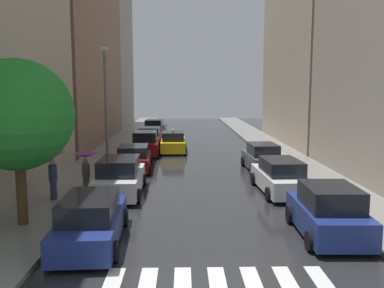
# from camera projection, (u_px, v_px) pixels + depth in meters

# --- Properties ---
(ground_plane) EXTENTS (28.00, 72.00, 0.04)m
(ground_plane) POSITION_uv_depth(u_px,v_px,m) (194.00, 152.00, 32.59)
(ground_plane) COLOR #262629
(sidewalk_left) EXTENTS (3.00, 72.00, 0.15)m
(sidewalk_left) POSITION_uv_depth(u_px,v_px,m) (112.00, 151.00, 32.43)
(sidewalk_left) COLOR gray
(sidewalk_left) RESTS_ON ground
(sidewalk_right) EXTENTS (3.00, 72.00, 0.15)m
(sidewalk_right) POSITION_uv_depth(u_px,v_px,m) (276.00, 150.00, 32.71)
(sidewalk_right) COLOR gray
(sidewalk_right) RESTS_ON ground
(crosswalk_stripes) EXTENTS (5.85, 2.20, 0.01)m
(crosswalk_stripes) POSITION_uv_depth(u_px,v_px,m) (218.00, 286.00, 10.36)
(crosswalk_stripes) COLOR silver
(crosswalk_stripes) RESTS_ON ground
(building_left_mid) EXTENTS (6.00, 19.73, 22.19)m
(building_left_mid) POSITION_uv_depth(u_px,v_px,m) (68.00, 18.00, 36.30)
(building_left_mid) COLOR #8C6B56
(building_left_mid) RESTS_ON ground
(building_left_far) EXTENTS (6.00, 12.16, 21.49)m
(building_left_far) POSITION_uv_depth(u_px,v_px,m) (104.00, 43.00, 52.44)
(building_left_far) COLOR #9E9384
(building_left_far) RESTS_ON ground
(building_right_mid) EXTENTS (6.00, 16.97, 23.91)m
(building_right_mid) POSITION_uv_depth(u_px,v_px,m) (317.00, 9.00, 36.42)
(building_right_mid) COLOR #B2A38C
(building_right_mid) RESTS_ON ground
(parked_car_left_nearest) EXTENTS (2.21, 4.86, 1.61)m
(parked_car_left_nearest) POSITION_uv_depth(u_px,v_px,m) (91.00, 221.00, 13.12)
(parked_car_left_nearest) COLOR navy
(parked_car_left_nearest) RESTS_ON ground
(parked_car_left_second) EXTENTS (2.21, 4.80, 1.77)m
(parked_car_left_second) POSITION_uv_depth(u_px,v_px,m) (120.00, 177.00, 19.22)
(parked_car_left_second) COLOR silver
(parked_car_left_second) RESTS_ON ground
(parked_car_left_third) EXTENTS (2.30, 4.33, 1.55)m
(parked_car_left_third) POSITION_uv_depth(u_px,v_px,m) (134.00, 159.00, 24.90)
(parked_car_left_third) COLOR maroon
(parked_car_left_third) RESTS_ON ground
(parked_car_left_fourth) EXTENTS (2.23, 4.73, 1.79)m
(parked_car_left_fourth) POSITION_uv_depth(u_px,v_px,m) (146.00, 144.00, 30.81)
(parked_car_left_fourth) COLOR maroon
(parked_car_left_fourth) RESTS_ON ground
(parked_car_left_fifth) EXTENTS (2.28, 4.43, 1.58)m
(parked_car_left_fifth) POSITION_uv_depth(u_px,v_px,m) (150.00, 137.00, 36.26)
(parked_car_left_fifth) COLOR maroon
(parked_car_left_fifth) RESTS_ON ground
(parked_car_left_sixth) EXTENTS (2.21, 4.68, 1.81)m
(parked_car_left_sixth) POSITION_uv_depth(u_px,v_px,m) (154.00, 129.00, 42.19)
(parked_car_left_sixth) COLOR black
(parked_car_left_sixth) RESTS_ON ground
(parked_car_right_nearest) EXTENTS (2.18, 4.07, 1.78)m
(parked_car_right_nearest) POSITION_uv_depth(u_px,v_px,m) (328.00, 213.00, 13.75)
(parked_car_right_nearest) COLOR navy
(parked_car_right_nearest) RESTS_ON ground
(parked_car_right_second) EXTENTS (2.20, 4.81, 1.64)m
(parked_car_right_second) POSITION_uv_depth(u_px,v_px,m) (280.00, 177.00, 19.61)
(parked_car_right_second) COLOR silver
(parked_car_right_second) RESTS_ON ground
(parked_car_right_third) EXTENTS (2.11, 4.31, 1.67)m
(parked_car_right_third) POSITION_uv_depth(u_px,v_px,m) (262.00, 158.00, 24.85)
(parked_car_right_third) COLOR #474C51
(parked_car_right_third) RESTS_ON ground
(taxi_midroad) EXTENTS (2.11, 4.43, 1.81)m
(taxi_midroad) POSITION_uv_depth(u_px,v_px,m) (173.00, 142.00, 32.11)
(taxi_midroad) COLOR yellow
(taxi_midroad) RESTS_ON ground
(pedestrian_foreground) EXTENTS (1.08, 1.08, 1.84)m
(pedestrian_foreground) POSITION_uv_depth(u_px,v_px,m) (86.00, 163.00, 19.00)
(pedestrian_foreground) COLOR #38513D
(pedestrian_foreground) RESTS_ON sidewalk_left
(pedestrian_near_tree) EXTENTS (1.08, 1.08, 2.05)m
(pedestrian_near_tree) POSITION_uv_depth(u_px,v_px,m) (52.00, 165.00, 17.74)
(pedestrian_near_tree) COLOR navy
(pedestrian_near_tree) RESTS_ON sidewalk_left
(street_tree_left) EXTENTS (3.87, 3.87, 5.84)m
(street_tree_left) POSITION_uv_depth(u_px,v_px,m) (17.00, 115.00, 14.15)
(street_tree_left) COLOR #513823
(street_tree_left) RESTS_ON sidewalk_left
(lamp_post_left) EXTENTS (0.60, 0.28, 7.23)m
(lamp_post_left) POSITION_uv_depth(u_px,v_px,m) (106.00, 99.00, 24.76)
(lamp_post_left) COLOR #595B60
(lamp_post_left) RESTS_ON sidewalk_left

